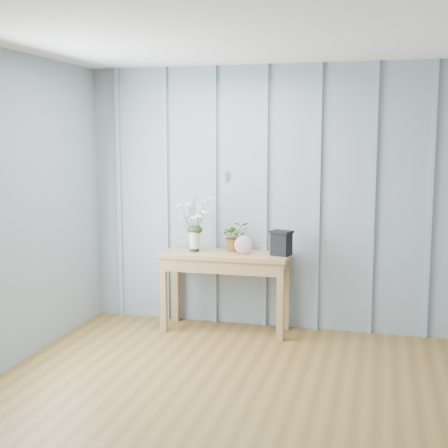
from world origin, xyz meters
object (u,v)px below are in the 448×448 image
(felt_disc_vessel, at_px, (244,245))
(daisy_vase, at_px, (195,216))
(sideboard, at_px, (225,265))
(carved_box, at_px, (281,243))

(felt_disc_vessel, bearing_deg, daisy_vase, 163.76)
(sideboard, relative_size, felt_disc_vessel, 6.89)
(carved_box, bearing_deg, sideboard, 179.85)
(felt_disc_vessel, relative_size, carved_box, 0.76)
(sideboard, distance_m, carved_box, 0.58)
(sideboard, relative_size, daisy_vase, 2.22)
(felt_disc_vessel, bearing_deg, carved_box, -6.77)
(daisy_vase, relative_size, carved_box, 2.36)
(sideboard, xyz_separation_m, daisy_vase, (-0.30, -0.00, 0.45))
(felt_disc_vessel, height_order, carved_box, carved_box)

